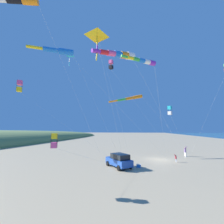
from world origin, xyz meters
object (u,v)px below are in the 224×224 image
at_px(cooler_box, 139,166).
at_px(kite_box_purple_drifting, 170,110).
at_px(kite_windsock_orange_high_right, 131,98).
at_px(kite_windsock_rainbow_low_near, 10,1).
at_px(kite_box_checkered_midright, 111,65).
at_px(kite_windsock_long_streamer_right, 143,61).
at_px(kite_windsock_yellow_midlevel, 58,51).
at_px(kite_delta_red_high_left, 97,37).
at_px(kite_delta_small_distant, 70,55).
at_px(kite_box_blue_topmost, 55,141).
at_px(person_adult_flyer, 185,151).
at_px(person_child_green_jacket, 176,158).
at_px(kite_windsock_teal_far_right, 120,55).
at_px(kite_box_black_fish_shape, 20,86).
at_px(parked_car, 119,160).
at_px(kite_box_magenta_far_left, 98,35).

bearing_deg(cooler_box, kite_box_purple_drifting, 50.93).
relative_size(kite_windsock_orange_high_right, kite_box_purple_drifting, 1.75).
bearing_deg(kite_windsock_orange_high_right, kite_windsock_rainbow_low_near, -112.69).
xyz_separation_m(cooler_box, kite_box_checkered_midright, (-4.92, 4.70, 17.42)).
relative_size(kite_windsock_long_streamer_right, kite_windsock_yellow_midlevel, 0.89).
relative_size(kite_delta_red_high_left, kite_box_checkered_midright, 0.78).
height_order(kite_delta_small_distant, kite_box_purple_drifting, kite_delta_small_distant).
bearing_deg(kite_windsock_orange_high_right, kite_box_blue_topmost, -104.55).
relative_size(person_adult_flyer, person_child_green_jacket, 1.58).
xyz_separation_m(kite_box_checkered_midright, kite_windsock_teal_far_right, (3.40, -11.35, -4.54)).
relative_size(kite_windsock_rainbow_low_near, kite_windsock_yellow_midlevel, 1.10).
bearing_deg(cooler_box, kite_windsock_long_streamer_right, -84.69).
bearing_deg(cooler_box, person_adult_flyer, 49.40).
distance_m(person_adult_flyer, person_child_green_jacket, 6.62).
relative_size(kite_windsock_yellow_midlevel, kite_windsock_teal_far_right, 1.11).
xyz_separation_m(kite_windsock_long_streamer_right, kite_box_purple_drifting, (4.90, 16.11, -2.17)).
height_order(cooler_box, kite_delta_small_distant, kite_delta_small_distant).
distance_m(kite_box_purple_drifting, kite_box_blue_topmost, 21.44).
xyz_separation_m(kite_box_black_fish_shape, kite_delta_red_high_left, (15.58, -7.14, 1.68)).
bearing_deg(kite_windsock_orange_high_right, cooler_box, -80.38).
bearing_deg(kite_windsock_rainbow_low_near, kite_delta_small_distant, 84.56).
bearing_deg(parked_car, person_adult_flyer, 43.41).
xyz_separation_m(kite_windsock_long_streamer_right, kite_windsock_teal_far_right, (-2.36, 2.38, 2.17)).
bearing_deg(kite_box_magenta_far_left, cooler_box, -10.60).
height_order(kite_delta_red_high_left, kite_windsock_teal_far_right, kite_delta_red_high_left).
relative_size(kite_windsock_yellow_midlevel, kite_box_blue_topmost, 1.96).
bearing_deg(kite_windsock_teal_far_right, kite_delta_small_distant, 152.70).
distance_m(kite_windsock_yellow_midlevel, kite_box_magenta_far_left, 10.19).
xyz_separation_m(kite_windsock_yellow_midlevel, kite_delta_red_high_left, (5.99, -2.87, -0.93)).
bearing_deg(kite_box_checkered_midright, kite_windsock_orange_high_right, 57.62).
height_order(kite_windsock_orange_high_right, kite_windsock_teal_far_right, kite_windsock_teal_far_right).
height_order(person_adult_flyer, kite_windsock_rainbow_low_near, kite_windsock_rainbow_low_near).
height_order(kite_delta_small_distant, kite_windsock_orange_high_right, kite_delta_small_distant).
distance_m(kite_delta_red_high_left, kite_windsock_teal_far_right, 2.97).
bearing_deg(kite_delta_small_distant, person_adult_flyer, 34.38).
bearing_deg(kite_box_purple_drifting, kite_windsock_yellow_midlevel, -139.62).
distance_m(person_child_green_jacket, kite_delta_red_high_left, 20.89).
xyz_separation_m(parked_car, kite_windsock_orange_high_right, (0.99, 10.40, 11.10)).
xyz_separation_m(person_adult_flyer, kite_box_purple_drifting, (-3.08, -3.22, 7.69)).
bearing_deg(kite_windsock_long_streamer_right, kite_delta_small_distant, 147.96).
height_order(kite_windsock_orange_high_right, kite_box_checkered_midright, kite_box_checkered_midright).
height_order(person_child_green_jacket, kite_box_magenta_far_left, kite_box_magenta_far_left).
height_order(person_adult_flyer, kite_delta_small_distant, kite_delta_small_distant).
relative_size(person_child_green_jacket, kite_box_magenta_far_left, 0.06).
bearing_deg(kite_box_blue_topmost, parked_car, 65.97).
xyz_separation_m(person_child_green_jacket, kite_box_checkered_midright, (-10.73, 0.27, 16.96)).
relative_size(person_adult_flyer, kite_delta_red_high_left, 0.13).
xyz_separation_m(kite_windsock_long_streamer_right, kite_box_checkered_midright, (-5.76, 13.73, 6.71)).
relative_size(kite_windsock_long_streamer_right, kite_delta_red_high_left, 0.95).
relative_size(cooler_box, kite_windsock_rainbow_low_near, 0.04).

